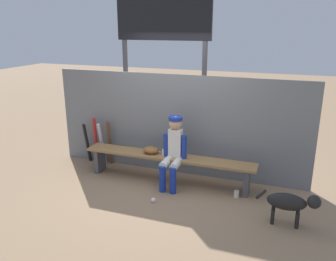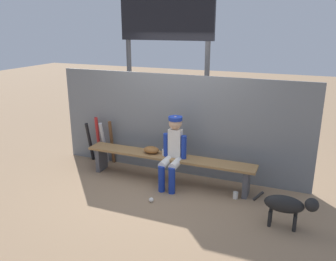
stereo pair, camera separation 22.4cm
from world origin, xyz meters
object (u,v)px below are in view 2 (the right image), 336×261
at_px(dugout_bench, 168,161).
at_px(player_seated, 173,149).
at_px(bat_aluminum_silver, 104,143).
at_px(cup_on_bench, 164,152).
at_px(baseball_glove, 151,150).
at_px(scoreboard, 169,38).
at_px(dog, 288,205).
at_px(cup_on_ground, 235,195).
at_px(baseball, 151,200).
at_px(bat_aluminum_black, 90,142).
at_px(bat_aluminum_red, 98,140).
at_px(bat_wood_dark, 112,142).

relative_size(dugout_bench, player_seated, 2.52).
distance_m(bat_aluminum_silver, cup_on_bench, 1.43).
relative_size(baseball_glove, scoreboard, 0.08).
bearing_deg(dog, scoreboard, 140.83).
bearing_deg(player_seated, cup_on_ground, -2.74).
distance_m(bat_aluminum_silver, baseball, 1.87).
height_order(player_seated, cup_on_bench, player_seated).
bearing_deg(dog, bat_aluminum_black, 165.05).
relative_size(baseball_glove, cup_on_bench, 2.55).
relative_size(baseball_glove, bat_aluminum_black, 0.35).
bearing_deg(bat_aluminum_red, bat_aluminum_silver, -14.68).
bearing_deg(dugout_bench, bat_aluminum_silver, 169.26).
height_order(bat_aluminum_silver, bat_aluminum_black, bat_aluminum_silver).
relative_size(bat_aluminum_red, baseball, 12.57).
bearing_deg(dog, dugout_bench, 160.54).
xyz_separation_m(baseball_glove, baseball, (0.35, -0.78, -0.51)).
relative_size(dugout_bench, cup_on_bench, 27.28).
distance_m(dugout_bench, bat_wood_dark, 1.38).
height_order(bat_wood_dark, bat_aluminum_silver, bat_wood_dark).
bearing_deg(bat_aluminum_red, player_seated, -13.91).
height_order(dugout_bench, bat_aluminum_silver, bat_aluminum_silver).
distance_m(cup_on_ground, scoreboard, 3.29).
distance_m(player_seated, dog, 2.01).
bearing_deg(dugout_bench, cup_on_ground, -7.79).
bearing_deg(baseball_glove, bat_aluminum_silver, 166.41).
distance_m(cup_on_bench, scoreboard, 2.35).
xyz_separation_m(player_seated, bat_wood_dark, (-1.46, 0.47, -0.22)).
distance_m(dugout_bench, bat_aluminum_silver, 1.48).
bearing_deg(cup_on_ground, dugout_bench, 172.21).
bearing_deg(cup_on_ground, dog, -34.31).
bearing_deg(baseball_glove, dog, -17.01).
height_order(dugout_bench, bat_wood_dark, bat_wood_dark).
bearing_deg(bat_aluminum_silver, bat_wood_dark, 31.71).
relative_size(baseball_glove, cup_on_ground, 2.55).
height_order(baseball, cup_on_bench, cup_on_bench).
relative_size(player_seated, cup_on_ground, 10.81).
relative_size(player_seated, baseball, 16.08).
xyz_separation_m(player_seated, baseball_glove, (-0.44, 0.11, -0.11)).
relative_size(bat_aluminum_black, dog, 0.95).
distance_m(cup_on_ground, dog, 1.01).
bearing_deg(baseball, bat_wood_dark, 140.39).
bearing_deg(cup_on_bench, bat_aluminum_black, 169.58).
height_order(baseball_glove, bat_aluminum_silver, bat_aluminum_silver).
distance_m(player_seated, scoreboard, 2.37).
bearing_deg(bat_wood_dark, bat_aluminum_black, -174.60).
bearing_deg(bat_aluminum_silver, cup_on_ground, -9.40).
relative_size(bat_aluminum_silver, cup_on_ground, 7.91).
xyz_separation_m(dugout_bench, bat_aluminum_silver, (-1.45, 0.28, 0.04)).
bearing_deg(dog, cup_on_bench, 161.39).
height_order(bat_aluminum_black, dog, bat_aluminum_black).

